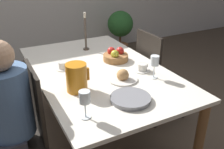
% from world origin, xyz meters
% --- Properties ---
extents(ground_plane, '(20.00, 20.00, 0.00)m').
position_xyz_m(ground_plane, '(0.00, 0.00, 0.00)').
color(ground_plane, brown).
extents(dining_table, '(1.01, 1.66, 0.74)m').
position_xyz_m(dining_table, '(0.00, 0.00, 0.64)').
color(dining_table, silver).
rests_on(dining_table, ground_plane).
extents(chair_person_side, '(0.42, 0.42, 0.94)m').
position_xyz_m(chair_person_side, '(-0.69, -0.22, 0.49)').
color(chair_person_side, black).
rests_on(chair_person_side, ground_plane).
extents(chair_opposite, '(0.42, 0.42, 0.94)m').
position_xyz_m(chair_opposite, '(0.69, 0.09, 0.49)').
color(chair_opposite, black).
rests_on(chair_opposite, ground_plane).
extents(person_seated, '(0.39, 0.41, 1.17)m').
position_xyz_m(person_seated, '(-0.78, -0.25, 0.69)').
color(person_seated, '#33333D').
rests_on(person_seated, ground_plane).
extents(red_pitcher, '(0.17, 0.15, 0.20)m').
position_xyz_m(red_pitcher, '(-0.29, -0.27, 0.84)').
color(red_pitcher, orange).
rests_on(red_pitcher, dining_table).
extents(wine_glass_water, '(0.07, 0.07, 0.17)m').
position_xyz_m(wine_glass_water, '(-0.36, -0.60, 0.87)').
color(wine_glass_water, white).
rests_on(wine_glass_water, dining_table).
extents(wine_glass_juice, '(0.07, 0.07, 0.18)m').
position_xyz_m(wine_glass_juice, '(0.31, -0.36, 0.87)').
color(wine_glass_juice, white).
rests_on(wine_glass_juice, dining_table).
extents(teacup_near_person, '(0.14, 0.14, 0.06)m').
position_xyz_m(teacup_near_person, '(0.30, -0.21, 0.77)').
color(teacup_near_person, silver).
rests_on(teacup_near_person, dining_table).
extents(teacup_across, '(0.14, 0.14, 0.06)m').
position_xyz_m(teacup_across, '(-0.26, 0.13, 0.77)').
color(teacup_across, silver).
rests_on(teacup_across, dining_table).
extents(serving_tray, '(0.27, 0.27, 0.03)m').
position_xyz_m(serving_tray, '(-0.03, -0.56, 0.75)').
color(serving_tray, gray).
rests_on(serving_tray, dining_table).
extents(bread_plate, '(0.23, 0.23, 0.09)m').
position_xyz_m(bread_plate, '(0.08, -0.28, 0.77)').
color(bread_plate, silver).
rests_on(bread_plate, dining_table).
extents(fruit_bowl, '(0.22, 0.22, 0.11)m').
position_xyz_m(fruit_bowl, '(0.22, 0.10, 0.78)').
color(fruit_bowl, '#9E6B3D').
rests_on(fruit_bowl, dining_table).
extents(candlestick_tall, '(0.06, 0.06, 0.37)m').
position_xyz_m(candlestick_tall, '(0.09, 0.49, 0.89)').
color(candlestick_tall, '#4C4238').
rests_on(candlestick_tall, dining_table).
extents(potted_plant, '(0.44, 0.44, 0.76)m').
position_xyz_m(potted_plant, '(1.31, 1.96, 0.47)').
color(potted_plant, '#A8603D').
rests_on(potted_plant, ground_plane).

